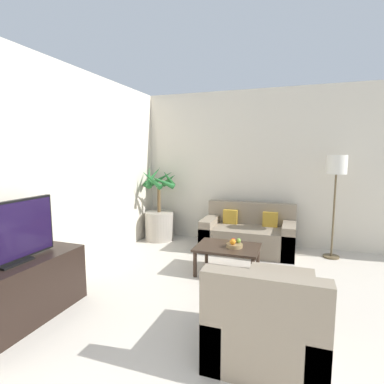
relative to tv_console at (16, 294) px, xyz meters
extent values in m
cube|color=beige|center=(2.86, 3.40, 1.05)|extent=(7.86, 0.06, 2.70)
cube|color=beige|center=(-0.29, 0.51, 1.05)|extent=(0.06, 7.32, 2.70)
cube|color=black|center=(0.00, 0.00, 0.00)|extent=(0.48, 1.38, 0.60)
cube|color=black|center=(0.00, 0.00, 0.31)|extent=(0.18, 0.32, 0.02)
cube|color=black|center=(0.00, 0.00, 0.60)|extent=(0.05, 0.93, 0.57)
cube|color=black|center=(0.03, 0.00, 0.60)|extent=(0.01, 0.89, 0.53)
cylinder|color=#ADA393|center=(0.06, 2.99, -0.04)|extent=(0.53, 0.53, 0.52)
cylinder|color=brown|center=(0.06, 2.99, 0.47)|extent=(0.06, 0.06, 0.49)
cone|color=#23662D|center=(0.26, 2.99, 0.85)|extent=(0.10, 0.45, 0.36)
cone|color=#23662D|center=(0.20, 3.16, 0.82)|extent=(0.44, 0.38, 0.30)
cone|color=#23662D|center=(0.01, 3.20, 0.83)|extent=(0.48, 0.20, 0.33)
cone|color=#23662D|center=(-0.10, 3.07, 0.88)|extent=(0.28, 0.43, 0.40)
cone|color=#23662D|center=(-0.10, 2.92, 0.88)|extent=(0.27, 0.42, 0.41)
cone|color=#23662D|center=(0.02, 2.80, 0.85)|extent=(0.47, 0.20, 0.35)
cone|color=#23662D|center=(0.20, 2.82, 0.82)|extent=(0.44, 0.38, 0.29)
cube|color=gray|center=(1.73, 2.86, -0.10)|extent=(1.48, 0.77, 0.40)
cube|color=gray|center=(1.73, 3.16, 0.29)|extent=(1.48, 0.16, 0.37)
cube|color=gray|center=(1.09, 2.86, -0.04)|extent=(0.20, 0.77, 0.52)
cube|color=gray|center=(2.37, 2.86, -0.04)|extent=(0.20, 0.77, 0.52)
cube|color=gold|center=(1.40, 3.04, 0.22)|extent=(0.24, 0.12, 0.24)
cube|color=gold|center=(2.06, 3.04, 0.22)|extent=(0.24, 0.12, 0.24)
cylinder|color=brown|center=(3.00, 2.98, -0.29)|extent=(0.24, 0.24, 0.03)
cylinder|color=brown|center=(3.00, 2.98, 0.36)|extent=(0.03, 0.03, 1.27)
cylinder|color=silver|center=(3.00, 2.98, 1.14)|extent=(0.29, 0.29, 0.28)
cylinder|color=#38281E|center=(1.24, 1.59, -0.13)|extent=(0.05, 0.05, 0.34)
cylinder|color=#38281E|center=(1.98, 1.59, -0.13)|extent=(0.05, 0.05, 0.34)
cylinder|color=#38281E|center=(1.24, 2.12, -0.13)|extent=(0.05, 0.05, 0.34)
cylinder|color=#38281E|center=(1.98, 2.12, -0.13)|extent=(0.05, 0.05, 0.34)
cube|color=#38281E|center=(1.61, 1.86, 0.06)|extent=(0.84, 0.62, 0.03)
cylinder|color=#997A4C|center=(1.71, 1.84, 0.10)|extent=(0.21, 0.21, 0.05)
sphere|color=red|center=(1.68, 1.88, 0.15)|extent=(0.06, 0.06, 0.06)
sphere|color=olive|center=(1.75, 1.90, 0.15)|extent=(0.06, 0.06, 0.06)
sphere|color=orange|center=(1.69, 1.80, 0.16)|extent=(0.08, 0.08, 0.08)
cube|color=gray|center=(2.26, 0.36, -0.10)|extent=(0.87, 0.85, 0.40)
cube|color=gray|center=(2.26, 0.01, 0.30)|extent=(0.87, 0.16, 0.40)
cube|color=gray|center=(1.91, 0.36, -0.05)|extent=(0.16, 0.85, 0.50)
cube|color=gray|center=(2.62, 0.36, -0.05)|extent=(0.16, 0.85, 0.50)
cube|color=gray|center=(2.33, 1.19, -0.12)|extent=(0.68, 0.51, 0.35)
camera|label=1|loc=(2.43, -1.96, 1.31)|focal=28.00mm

